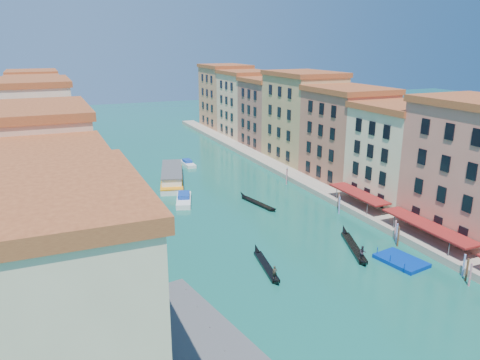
{
  "coord_description": "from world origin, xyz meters",
  "views": [
    {
      "loc": [
        -25.1,
        -21.19,
        27.2
      ],
      "look_at": [
        1.58,
        41.04,
        7.22
      ],
      "focal_mm": 35.0,
      "sensor_mm": 36.0,
      "label": 1
    }
  ],
  "objects_px": {
    "gondola_fore": "(266,265)",
    "gondola_right": "(354,247)",
    "blue_dock": "(401,261)",
    "vaporetto_near": "(205,345)",
    "vaporetto_stop": "(185,356)",
    "vaporetto_far": "(172,176)"
  },
  "relations": [
    {
      "from": "vaporetto_stop",
      "to": "vaporetto_far",
      "type": "bearing_deg",
      "value": 75.85
    },
    {
      "from": "vaporetto_stop",
      "to": "gondola_right",
      "type": "xyz_separation_m",
      "value": [
        28.26,
        14.41,
        -0.96
      ]
    },
    {
      "from": "vaporetto_near",
      "to": "vaporetto_stop",
      "type": "bearing_deg",
      "value": -171.77
    },
    {
      "from": "blue_dock",
      "to": "gondola_right",
      "type": "bearing_deg",
      "value": 110.82
    },
    {
      "from": "vaporetto_stop",
      "to": "gondola_right",
      "type": "bearing_deg",
      "value": 27.02
    },
    {
      "from": "vaporetto_stop",
      "to": "vaporetto_far",
      "type": "height_order",
      "value": "vaporetto_stop"
    },
    {
      "from": "gondola_fore",
      "to": "blue_dock",
      "type": "xyz_separation_m",
      "value": [
        16.63,
        -5.5,
        -0.11
      ]
    },
    {
      "from": "gondola_fore",
      "to": "vaporetto_near",
      "type": "bearing_deg",
      "value": -123.61
    },
    {
      "from": "vaporetto_near",
      "to": "blue_dock",
      "type": "distance_m",
      "value": 30.64
    },
    {
      "from": "gondola_right",
      "to": "blue_dock",
      "type": "height_order",
      "value": "gondola_right"
    },
    {
      "from": "vaporetto_near",
      "to": "vaporetto_far",
      "type": "relative_size",
      "value": 1.18
    },
    {
      "from": "vaporetto_far",
      "to": "gondola_fore",
      "type": "xyz_separation_m",
      "value": [
        0.79,
        -41.48,
        -0.88
      ]
    },
    {
      "from": "blue_dock",
      "to": "gondola_fore",
      "type": "bearing_deg",
      "value": 152.21
    },
    {
      "from": "gondola_fore",
      "to": "gondola_right",
      "type": "bearing_deg",
      "value": 9.78
    },
    {
      "from": "vaporetto_stop",
      "to": "vaporetto_far",
      "type": "distance_m",
      "value": 57.59
    },
    {
      "from": "vaporetto_near",
      "to": "vaporetto_far",
      "type": "distance_m",
      "value": 56.5
    },
    {
      "from": "gondola_fore",
      "to": "blue_dock",
      "type": "relative_size",
      "value": 1.62
    },
    {
      "from": "gondola_fore",
      "to": "gondola_right",
      "type": "distance_m",
      "value": 13.39
    },
    {
      "from": "vaporetto_far",
      "to": "gondola_right",
      "type": "distance_m",
      "value": 43.8
    },
    {
      "from": "vaporetto_near",
      "to": "vaporetto_far",
      "type": "xyz_separation_m",
      "value": [
        12.08,
        55.19,
        -0.22
      ]
    },
    {
      "from": "gondola_fore",
      "to": "blue_dock",
      "type": "height_order",
      "value": "gondola_fore"
    },
    {
      "from": "vaporetto_near",
      "to": "blue_dock",
      "type": "xyz_separation_m",
      "value": [
        29.5,
        8.2,
        -1.21
      ]
    }
  ]
}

